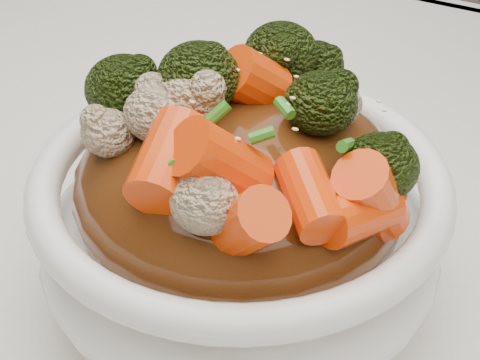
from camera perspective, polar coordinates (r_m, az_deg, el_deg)
The scene contains 8 objects.
tablecloth at distance 0.44m, azimuth 0.98°, elevation -7.30°, with size 1.20×0.80×0.04m, color white.
bowl at distance 0.38m, azimuth -0.00°, elevation -3.75°, with size 0.20×0.20×0.08m, color white, non-canonical shape.
sauce_base at distance 0.36m, azimuth -0.00°, elevation -0.36°, with size 0.16×0.16×0.09m, color #4E260D.
carrots at distance 0.33m, azimuth -0.00°, elevation 7.90°, with size 0.16×0.16×0.05m, color #F24207, non-canonical shape.
broccoli at distance 0.33m, azimuth -0.00°, elevation 7.75°, with size 0.16×0.16×0.04m, color black, non-canonical shape.
cauliflower at distance 0.33m, azimuth -0.00°, elevation 7.46°, with size 0.16×0.16×0.03m, color #D3B790, non-canonical shape.
scallions at distance 0.33m, azimuth -0.00°, elevation 8.04°, with size 0.12×0.12×0.02m, color #2F821E, non-canonical shape.
sesame_seeds at distance 0.33m, azimuth -0.00°, elevation 8.04°, with size 0.15×0.15×0.01m, color beige, non-canonical shape.
Camera 1 is at (0.15, -0.28, 1.03)m, focal length 55.00 mm.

